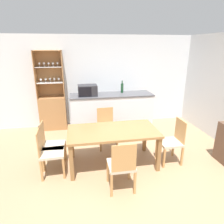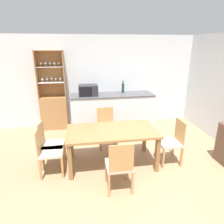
% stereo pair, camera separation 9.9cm
% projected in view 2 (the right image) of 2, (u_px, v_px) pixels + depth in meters
% --- Properties ---
extents(ground_plane, '(18.00, 18.00, 0.00)m').
position_uv_depth(ground_plane, '(125.00, 172.00, 3.75)').
color(ground_plane, '#A37F5B').
extents(wall_back, '(6.80, 0.06, 2.55)m').
position_uv_depth(wall_back, '(106.00, 81.00, 5.81)').
color(wall_back, silver).
rests_on(wall_back, ground_plane).
extents(kitchen_counter, '(2.16, 0.63, 1.05)m').
position_uv_depth(kitchen_counter, '(112.00, 113.00, 5.37)').
color(kitchen_counter, silver).
rests_on(kitchen_counter, ground_plane).
extents(display_cabinet, '(0.72, 0.37, 2.15)m').
position_uv_depth(display_cabinet, '(54.00, 107.00, 5.60)').
color(display_cabinet, '#A37042').
rests_on(display_cabinet, ground_plane).
extents(dining_table, '(1.71, 0.90, 0.73)m').
position_uv_depth(dining_table, '(112.00, 134.00, 3.83)').
color(dining_table, olive).
rests_on(dining_table, ground_plane).
extents(dining_chair_side_right_near, '(0.42, 0.42, 0.90)m').
position_uv_depth(dining_chair_side_right_near, '(172.00, 142.00, 3.94)').
color(dining_chair_side_right_near, '#C1B299').
rests_on(dining_chair_side_right_near, ground_plane).
extents(dining_chair_head_far, '(0.44, 0.44, 0.90)m').
position_uv_depth(dining_chair_head_far, '(106.00, 128.00, 4.62)').
color(dining_chair_head_far, '#C1B299').
rests_on(dining_chair_head_far, ground_plane).
extents(dining_chair_side_left_far, '(0.44, 0.44, 0.90)m').
position_uv_depth(dining_chair_side_left_far, '(50.00, 144.00, 3.85)').
color(dining_chair_side_left_far, '#C1B299').
rests_on(dining_chair_side_left_far, ground_plane).
extents(dining_chair_head_near, '(0.42, 0.42, 0.90)m').
position_uv_depth(dining_chair_head_near, '(119.00, 166.00, 3.17)').
color(dining_chair_head_near, '#C1B299').
rests_on(dining_chair_head_near, ground_plane).
extents(dining_chair_side_left_near, '(0.43, 0.43, 0.90)m').
position_uv_depth(dining_chair_side_left_near, '(48.00, 151.00, 3.59)').
color(dining_chair_side_left_near, '#C1B299').
rests_on(dining_chair_side_left_near, ground_plane).
extents(microwave, '(0.48, 0.37, 0.27)m').
position_uv_depth(microwave, '(88.00, 90.00, 5.04)').
color(microwave, '#232328').
rests_on(microwave, kitchen_counter).
extents(wine_bottle, '(0.07, 0.07, 0.32)m').
position_uv_depth(wine_bottle, '(123.00, 88.00, 5.34)').
color(wine_bottle, '#193D23').
rests_on(wine_bottle, kitchen_counter).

